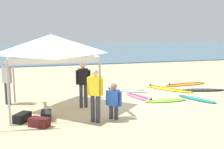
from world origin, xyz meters
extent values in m
plane|color=beige|center=(0.00, 0.00, 0.00)|extent=(80.00, 80.00, 0.00)
cube|color=teal|center=(0.00, 30.70, 0.05)|extent=(80.00, 36.00, 0.10)
cylinder|color=#B7B7BC|center=(-3.72, -1.37, 1.02)|extent=(0.07, 0.07, 2.05)
cylinder|color=#B7B7BC|center=(-0.89, -1.37, 1.02)|extent=(0.07, 0.07, 2.05)
cylinder|color=#B7B7BC|center=(-3.72, 1.46, 1.02)|extent=(0.07, 0.07, 2.05)
cylinder|color=#B7B7BC|center=(-0.89, 1.46, 1.02)|extent=(0.07, 0.07, 2.05)
cube|color=white|center=(-2.31, -1.37, 1.96)|extent=(2.83, 0.03, 0.18)
cube|color=white|center=(-2.31, 1.46, 1.96)|extent=(2.83, 0.03, 0.18)
cube|color=white|center=(-3.72, 0.05, 1.96)|extent=(0.03, 2.83, 0.18)
cube|color=white|center=(-0.89, 0.05, 1.96)|extent=(0.03, 2.83, 0.18)
pyramid|color=white|center=(-2.31, 0.05, 2.40)|extent=(2.95, 2.95, 0.70)
ellipsoid|color=pink|center=(1.41, 0.85, 0.04)|extent=(1.01, 1.90, 0.07)
cube|color=black|center=(1.41, 0.85, 0.07)|extent=(0.49, 1.51, 0.01)
cone|color=black|center=(1.63, 0.13, 0.13)|extent=(0.09, 0.09, 0.12)
ellipsoid|color=yellow|center=(3.41, 2.06, 0.04)|extent=(1.99, 2.53, 0.07)
cube|color=black|center=(3.41, 2.06, 0.07)|extent=(1.23, 1.85, 0.01)
cone|color=black|center=(2.84, 2.94, 0.13)|extent=(0.09, 0.09, 0.12)
ellipsoid|color=black|center=(4.84, 1.36, 0.04)|extent=(2.34, 1.14, 0.07)
cube|color=white|center=(4.84, 1.36, 0.07)|extent=(1.87, 0.51, 0.01)
cone|color=white|center=(3.94, 1.58, 0.13)|extent=(0.09, 0.09, 0.12)
ellipsoid|color=white|center=(1.30, 2.30, 0.04)|extent=(2.07, 1.54, 0.07)
cube|color=black|center=(1.30, 2.30, 0.07)|extent=(1.54, 0.94, 0.01)
cone|color=black|center=(0.56, 2.74, 0.13)|extent=(0.09, 0.09, 0.12)
ellipsoid|color=orange|center=(4.87, 2.90, 0.04)|extent=(2.54, 0.91, 0.07)
cube|color=black|center=(4.87, 2.90, 0.07)|extent=(2.10, 0.25, 0.01)
cone|color=black|center=(3.86, 2.80, 0.13)|extent=(0.09, 0.09, 0.12)
ellipsoid|color=#7AD12D|center=(2.22, -0.01, 0.04)|extent=(1.84, 0.56, 0.07)
cube|color=white|center=(2.22, -0.01, 0.07)|extent=(1.55, 0.10, 0.01)
cone|color=white|center=(1.47, 0.02, 0.13)|extent=(0.09, 0.09, 0.12)
ellipsoid|color=#19847F|center=(3.60, -0.10, 0.04)|extent=(1.15, 1.90, 0.07)
cube|color=white|center=(3.60, -0.10, 0.07)|extent=(0.63, 1.47, 0.01)
cone|color=white|center=(3.88, -0.81, 0.13)|extent=(0.09, 0.09, 0.12)
cylinder|color=#383842|center=(-4.01, 1.33, 0.44)|extent=(0.13, 0.13, 0.88)
cylinder|color=#383842|center=(-3.91, 1.17, 0.44)|extent=(0.13, 0.13, 0.88)
cube|color=gray|center=(-3.96, 1.25, 1.18)|extent=(0.38, 0.42, 0.60)
sphere|color=#9E7051|center=(-3.96, 1.25, 1.60)|extent=(0.21, 0.21, 0.21)
cylinder|color=gray|center=(-4.09, 1.44, 1.16)|extent=(0.09, 0.09, 0.54)
cylinder|color=gray|center=(-3.84, 1.06, 1.16)|extent=(0.09, 0.09, 0.54)
cylinder|color=#383842|center=(-1.10, 0.02, 0.44)|extent=(0.13, 0.13, 0.88)
cylinder|color=#383842|center=(-1.28, 0.03, 0.44)|extent=(0.13, 0.13, 0.88)
cube|color=black|center=(-1.19, 0.03, 1.18)|extent=(0.38, 0.25, 0.60)
sphere|color=beige|center=(-1.19, 0.03, 1.60)|extent=(0.21, 0.21, 0.21)
cylinder|color=black|center=(-0.96, 0.01, 1.16)|extent=(0.09, 0.09, 0.54)
cylinder|color=black|center=(-1.42, 0.04, 1.16)|extent=(0.09, 0.09, 0.54)
cylinder|color=#383842|center=(-1.08, -1.82, 0.44)|extent=(0.13, 0.13, 0.88)
cylinder|color=#383842|center=(-1.22, -1.71, 0.44)|extent=(0.13, 0.13, 0.88)
cube|color=yellow|center=(-1.15, -1.76, 1.18)|extent=(0.42, 0.40, 0.60)
sphere|color=beige|center=(-1.15, -1.76, 1.60)|extent=(0.21, 0.21, 0.21)
cylinder|color=yellow|center=(-0.97, -1.91, 1.16)|extent=(0.09, 0.09, 0.54)
cylinder|color=yellow|center=(-1.33, -1.62, 1.16)|extent=(0.09, 0.09, 0.54)
cylinder|color=#383842|center=(-0.43, -1.68, 0.23)|extent=(0.13, 0.13, 0.45)
cylinder|color=#383842|center=(-0.57, -1.57, 0.23)|extent=(0.13, 0.13, 0.45)
cube|color=#2851B2|center=(-0.50, -1.63, 0.71)|extent=(0.42, 0.39, 0.52)
sphere|color=#9E7051|center=(-0.50, -1.63, 1.09)|extent=(0.21, 0.21, 0.21)
cylinder|color=#2851B2|center=(-0.32, -1.77, 0.69)|extent=(0.09, 0.09, 0.47)
cylinder|color=#2851B2|center=(-0.68, -1.49, 0.69)|extent=(0.09, 0.09, 0.47)
cube|color=black|center=(-3.38, -1.07, 0.14)|extent=(0.60, 0.68, 0.28)
cube|color=#4C1919|center=(-2.87, -1.72, 0.14)|extent=(0.67, 0.62, 0.28)
cube|color=#232328|center=(-2.63, -1.10, 0.14)|extent=(0.37, 0.63, 0.28)
camera|label=1|loc=(-3.02, -10.09, 2.89)|focal=44.75mm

